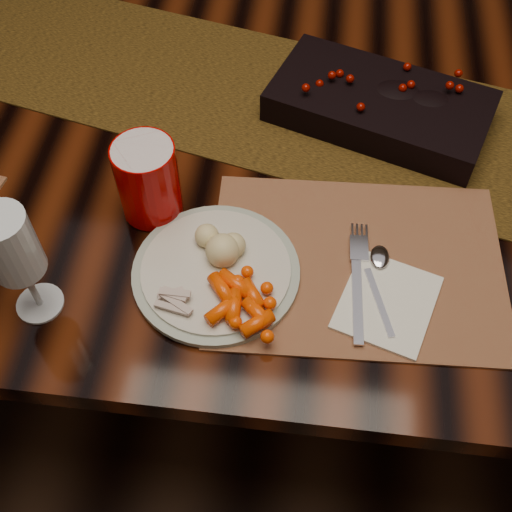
# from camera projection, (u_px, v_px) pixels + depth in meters

# --- Properties ---
(floor) EXTENTS (5.00, 5.00, 0.00)m
(floor) POSITION_uv_depth(u_px,v_px,m) (265.00, 341.00, 1.69)
(floor) COLOR black
(floor) RESTS_ON ground
(dining_table) EXTENTS (1.80, 1.00, 0.75)m
(dining_table) POSITION_uv_depth(u_px,v_px,m) (266.00, 260.00, 1.39)
(dining_table) COLOR black
(dining_table) RESTS_ON floor
(table_runner) EXTENTS (1.69, 0.72, 0.00)m
(table_runner) POSITION_uv_depth(u_px,v_px,m) (247.00, 93.00, 1.14)
(table_runner) COLOR black
(table_runner) RESTS_ON dining_table
(centerpiece) EXTENTS (0.40, 0.29, 0.07)m
(centerpiece) POSITION_uv_depth(u_px,v_px,m) (380.00, 102.00, 1.07)
(centerpiece) COLOR black
(centerpiece) RESTS_ON table_runner
(placemat_main) EXTENTS (0.43, 0.33, 0.00)m
(placemat_main) POSITION_uv_depth(u_px,v_px,m) (357.00, 263.00, 0.92)
(placemat_main) COLOR #956854
(placemat_main) RESTS_ON dining_table
(dinner_plate) EXTENTS (0.30, 0.30, 0.01)m
(dinner_plate) POSITION_uv_depth(u_px,v_px,m) (216.00, 271.00, 0.90)
(dinner_plate) COLOR beige
(dinner_plate) RESTS_ON placemat_main
(baby_carrots) EXTENTS (0.12, 0.11, 0.02)m
(baby_carrots) POSITION_uv_depth(u_px,v_px,m) (246.00, 301.00, 0.85)
(baby_carrots) COLOR #F64402
(baby_carrots) RESTS_ON dinner_plate
(mashed_potatoes) EXTENTS (0.10, 0.09, 0.05)m
(mashed_potatoes) POSITION_uv_depth(u_px,v_px,m) (220.00, 241.00, 0.89)
(mashed_potatoes) COLOR beige
(mashed_potatoes) RESTS_ON dinner_plate
(turkey_shreds) EXTENTS (0.09, 0.08, 0.02)m
(turkey_shreds) POSITION_uv_depth(u_px,v_px,m) (173.00, 298.00, 0.86)
(turkey_shreds) COLOR tan
(turkey_shreds) RESTS_ON dinner_plate
(napkin) EXTENTS (0.16, 0.17, 0.00)m
(napkin) POSITION_uv_depth(u_px,v_px,m) (387.00, 302.00, 0.88)
(napkin) COLOR white
(napkin) RESTS_ON placemat_main
(fork) EXTENTS (0.04, 0.18, 0.00)m
(fork) POSITION_uv_depth(u_px,v_px,m) (358.00, 286.00, 0.89)
(fork) COLOR #B0ADCC
(fork) RESTS_ON napkin
(spoon) EXTENTS (0.07, 0.14, 0.00)m
(spoon) POSITION_uv_depth(u_px,v_px,m) (379.00, 287.00, 0.89)
(spoon) COLOR #B5B6B8
(spoon) RESTS_ON napkin
(red_cup) EXTENTS (0.10, 0.10, 0.13)m
(red_cup) POSITION_uv_depth(u_px,v_px,m) (148.00, 180.00, 0.93)
(red_cup) COLOR #A70200
(red_cup) RESTS_ON placemat_main
(wine_glass) EXTENTS (0.07, 0.07, 0.19)m
(wine_glass) POSITION_uv_depth(u_px,v_px,m) (20.00, 266.00, 0.81)
(wine_glass) COLOR white
(wine_glass) RESTS_ON dining_table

